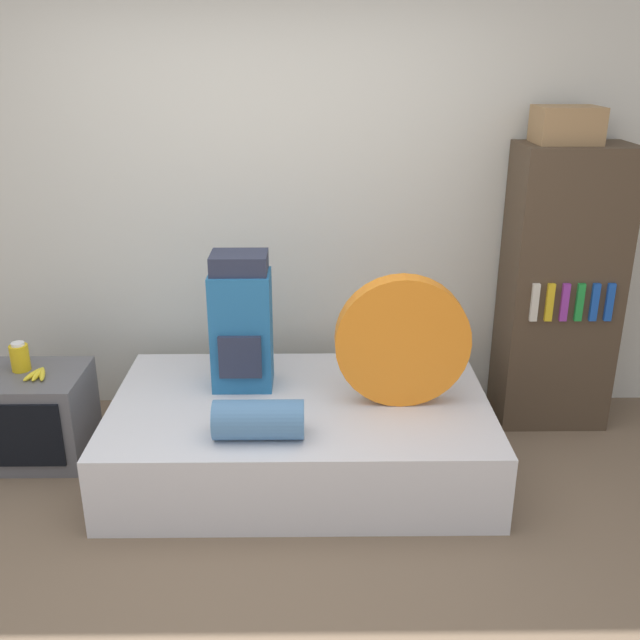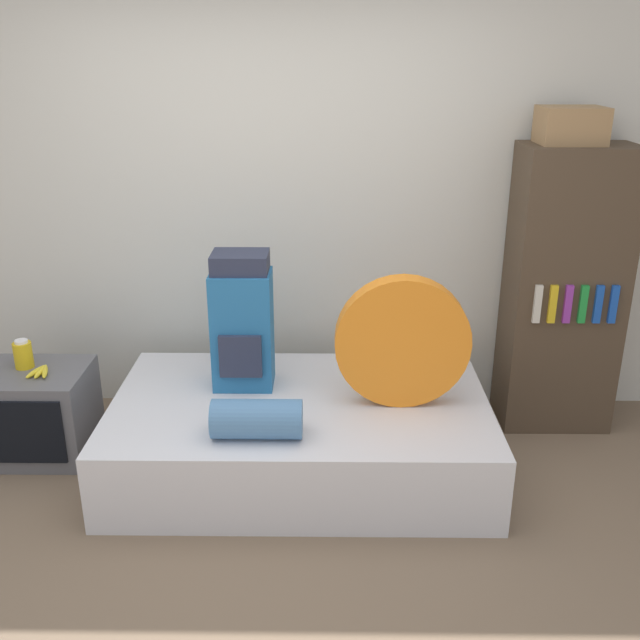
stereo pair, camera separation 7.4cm
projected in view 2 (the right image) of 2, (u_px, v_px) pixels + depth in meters
The scene contains 11 objects.
ground_plane at pixel (241, 580), 3.07m from camera, with size 16.00×16.00×0.00m, color brown.
wall_back at pixel (266, 200), 4.21m from camera, with size 8.00×0.05×2.60m.
bed at pixel (301, 433), 3.83m from camera, with size 1.98×1.21×0.41m.
backpack at pixel (242, 323), 3.80m from camera, with size 0.32×0.28×0.75m.
tent_bag at pixel (402, 342), 3.60m from camera, with size 0.69×0.12×0.69m.
sleeping_roll at pixel (257, 419), 3.37m from camera, with size 0.43×0.19×0.19m.
television at pixel (39, 413), 3.95m from camera, with size 0.56×0.49×0.50m.
canister at pixel (23, 354), 3.89m from camera, with size 0.10×0.10×0.16m.
banana_bunch at pixel (41, 371), 3.83m from camera, with size 0.12×0.17×0.03m.
bookshelf at pixel (563, 291), 4.12m from camera, with size 0.63×0.43×1.66m.
cardboard_box at pixel (571, 125), 3.81m from camera, with size 0.34×0.28×0.19m.
Camera 2 is at (0.37, -2.46, 2.15)m, focal length 40.00 mm.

